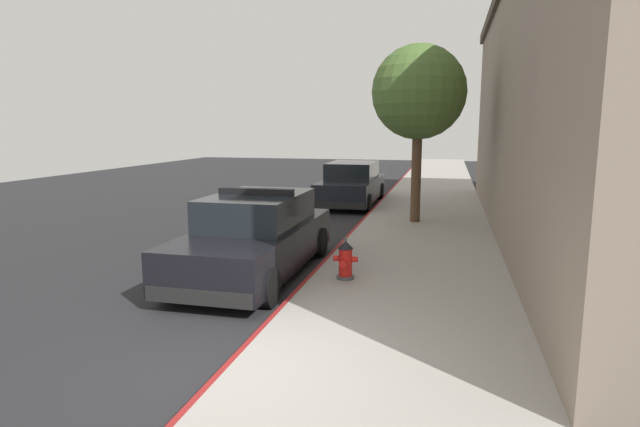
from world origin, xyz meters
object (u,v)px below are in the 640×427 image
Objects in this scene: police_cruiser at (256,237)px; parked_car_silver_ahead at (352,185)px; street_tree at (419,93)px; fire_hydrant at (345,260)px.

police_cruiser is 1.00× the size of parked_car_silver_ahead.
street_tree is at bearing -55.52° from parked_car_silver_ahead.
fire_hydrant is 7.03m from street_tree.
street_tree is (2.56, -3.72, 3.04)m from parked_car_silver_ahead.
parked_car_silver_ahead is (0.12, 9.54, -0.00)m from police_cruiser.
police_cruiser is at bearing -90.73° from parked_car_silver_ahead.
fire_hydrant is at bearing -97.82° from street_tree.
police_cruiser is 0.97× the size of street_tree.
fire_hydrant is (1.83, -0.33, -0.26)m from police_cruiser.
street_tree is (0.84, 6.15, 3.30)m from fire_hydrant.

